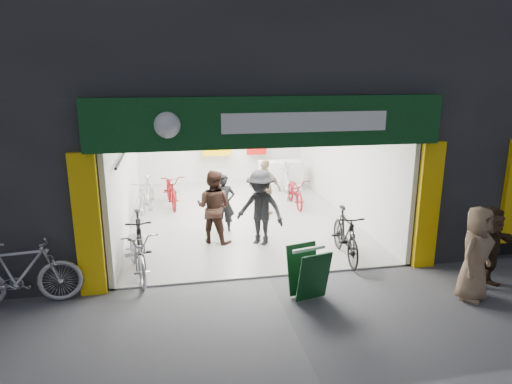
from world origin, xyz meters
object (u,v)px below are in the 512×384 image
object	(u,v)px
bike_left_front	(137,251)
parked_bike	(20,274)
sandwich_board	(308,271)
pedestrian_near	(476,254)
bike_right_front	(345,235)

from	to	relation	value
bike_left_front	parked_bike	world-z (taller)	parked_bike
bike_left_front	sandwich_board	world-z (taller)	bike_left_front
bike_left_front	parked_bike	xyz separation A→B (m)	(-1.87, -0.90, 0.10)
bike_left_front	pedestrian_near	distance (m)	6.23
bike_left_front	pedestrian_near	bearing A→B (deg)	-30.91
bike_right_front	sandwich_board	xyz separation A→B (m)	(-1.29, -1.52, -0.04)
bike_right_front	pedestrian_near	size ratio (longest dim) A/B	1.08
pedestrian_near	sandwich_board	bearing A→B (deg)	137.14
bike_left_front	sandwich_board	size ratio (longest dim) A/B	2.09
parked_bike	pedestrian_near	bearing A→B (deg)	-104.87
parked_bike	sandwich_board	world-z (taller)	parked_bike
bike_right_front	parked_bike	world-z (taller)	parked_bike
pedestrian_near	sandwich_board	size ratio (longest dim) A/B	1.85
bike_right_front	parked_bike	distance (m)	6.23
sandwich_board	bike_right_front	bearing A→B (deg)	36.42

